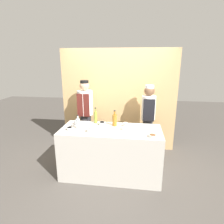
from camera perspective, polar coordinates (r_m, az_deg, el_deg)
name	(u,v)px	position (r m, az deg, el deg)	size (l,w,h in m)	color
ground_plane	(111,173)	(3.85, -0.34, -18.23)	(14.00, 14.00, 0.00)	#4C4742
cabinet_wall	(118,100)	(4.55, 1.91, 3.69)	(2.73, 0.18, 2.40)	tan
counter	(111,152)	(3.61, -0.35, -12.12)	(1.84, 0.79, 0.93)	beige
sauce_bowl_brown	(153,136)	(3.14, 12.27, -7.11)	(0.13, 0.13, 0.04)	silver
sauce_bowl_white	(125,129)	(3.38, 3.94, -5.09)	(0.13, 0.13, 0.05)	silver
sauce_bowl_green	(70,129)	(3.44, -12.71, -4.93)	(0.11, 0.11, 0.06)	silver
sauce_bowl_red	(90,130)	(3.30, -6.72, -5.51)	(0.13, 0.13, 0.06)	silver
sauce_bowl_purple	(102,123)	(3.63, -3.04, -3.44)	(0.13, 0.13, 0.06)	silver
cutting_board	(148,127)	(3.54, 10.78, -4.62)	(0.29, 0.19, 0.02)	white
bottle_clear	(78,123)	(3.47, -10.32, -3.42)	(0.07, 0.07, 0.26)	silver
bottle_oil	(96,117)	(3.72, -5.02, -1.53)	(0.06, 0.06, 0.32)	olive
bottle_amber	(115,120)	(3.55, 0.80, -2.39)	(0.08, 0.08, 0.31)	#9E661E
cup_cream	(125,125)	(3.54, 4.13, -3.86)	(0.08, 0.08, 0.08)	silver
cup_steel	(77,123)	(3.69, -10.72, -3.18)	(0.09, 0.09, 0.09)	#B7B7BC
chef_left	(86,114)	(4.34, -8.04, -0.68)	(0.34, 0.34, 1.71)	#28282D
chef_right	(148,118)	(4.20, 10.90, -1.75)	(0.30, 0.30, 1.63)	#28282D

